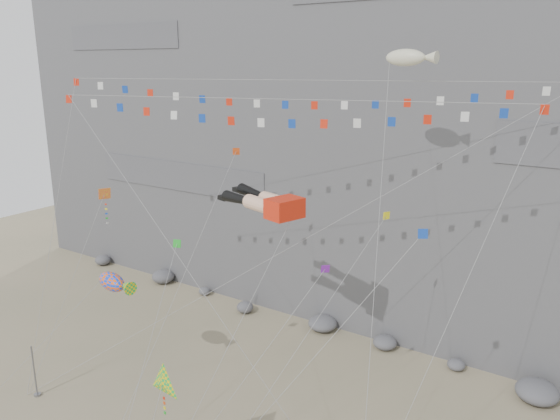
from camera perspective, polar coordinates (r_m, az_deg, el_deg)
name	(u,v)px	position (r m, az deg, el deg)	size (l,w,h in m)	color
cliff	(400,46)	(58.63, 12.43, 16.38)	(80.00, 28.00, 50.00)	slate
talus_boulders	(323,324)	(50.41, 4.48, -11.77)	(60.00, 3.00, 1.20)	slate
anchor_pole_left	(34,371)	(44.42, -24.29, -15.10)	(0.12, 0.12, 3.99)	slate
legs_kite	(265,202)	(36.15, -1.60, 0.81)	(7.52, 16.61, 19.98)	red
flag_banner_upper	(300,80)	(38.10, 2.06, 13.37)	(33.34, 19.21, 29.90)	red
flag_banner_lower	(276,100)	(34.10, -0.38, 11.47)	(29.00, 10.93, 24.16)	red
harlequin_kite	(104,195)	(41.02, -17.89, 1.55)	(4.16, 6.54, 15.66)	#FC1C36
fish_windsock	(112,282)	(40.90, -17.18, -7.18)	(8.78, 7.06, 12.21)	#FF580D
delta_kite	(163,384)	(31.13, -12.16, -17.35)	(2.44, 3.49, 8.33)	yellow
blimp_windsock	(405,59)	(36.37, 12.95, 15.15)	(5.64, 13.15, 26.89)	beige
small_kite_a	(234,157)	(40.01, -4.88, 5.49)	(2.18, 16.32, 23.21)	#DB4512
small_kite_b	(323,272)	(33.74, 4.53, -6.46)	(5.34, 10.60, 15.58)	purple
small_kite_c	(176,246)	(38.43, -10.80, -3.75)	(4.87, 11.42, 16.10)	green
small_kite_d	(383,221)	(35.58, 10.70, -1.14)	(5.06, 15.46, 20.74)	yellow
small_kite_e	(418,240)	(28.84, 14.20, -3.01)	(9.97, 9.34, 19.58)	#133EAB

